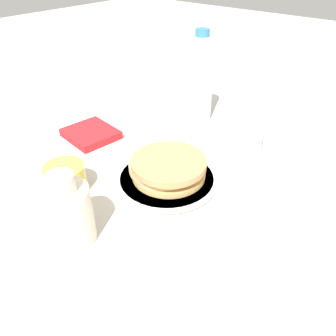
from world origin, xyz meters
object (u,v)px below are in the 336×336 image
(juice_glass, at_px, (66,179))
(plate, at_px, (168,178))
(cream_jug, at_px, (68,213))
(pancake_stack, at_px, (168,167))
(water_bottle_near, at_px, (280,133))
(water_bottle_mid, at_px, (200,80))

(juice_glass, bearing_deg, plate, -130.50)
(plate, relative_size, cream_jug, 1.61)
(pancake_stack, bearing_deg, plate, 102.48)
(plate, height_order, pancake_stack, pancake_stack)
(plate, relative_size, pancake_stack, 1.30)
(plate, distance_m, pancake_stack, 0.03)
(plate, bearing_deg, juice_glass, 49.50)
(water_bottle_near, bearing_deg, juice_glass, 51.43)
(water_bottle_near, relative_size, water_bottle_mid, 0.74)
(juice_glass, bearing_deg, water_bottle_near, -128.57)
(water_bottle_near, xyz_separation_m, water_bottle_mid, (0.28, -0.08, 0.03))
(pancake_stack, height_order, juice_glass, juice_glass)
(pancake_stack, height_order, water_bottle_mid, water_bottle_mid)
(pancake_stack, distance_m, cream_jug, 0.24)
(water_bottle_mid, bearing_deg, plate, 113.51)
(pancake_stack, height_order, water_bottle_near, water_bottle_near)
(pancake_stack, relative_size, water_bottle_mid, 0.68)
(juice_glass, relative_size, cream_jug, 0.60)
(juice_glass, bearing_deg, cream_jug, 147.34)
(plate, relative_size, water_bottle_near, 1.20)
(plate, distance_m, water_bottle_mid, 0.33)
(plate, height_order, cream_jug, cream_jug)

